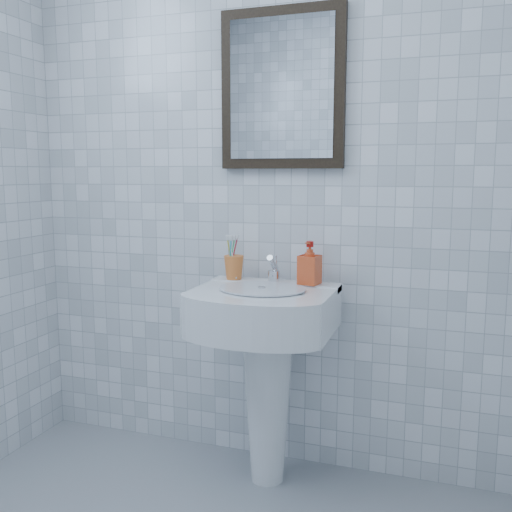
% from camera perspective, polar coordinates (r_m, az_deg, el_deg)
% --- Properties ---
extents(wall_back, '(2.20, 0.02, 2.50)m').
position_cam_1_polar(wall_back, '(2.34, 1.91, 8.97)').
color(wall_back, white).
rests_on(wall_back, ground).
extents(washbasin, '(0.52, 0.38, 0.80)m').
position_cam_1_polar(washbasin, '(2.23, 1.00, -9.57)').
color(washbasin, white).
rests_on(washbasin, ground).
extents(faucet, '(0.05, 0.10, 0.12)m').
position_cam_1_polar(faucet, '(2.25, 1.77, -1.51)').
color(faucet, silver).
rests_on(faucet, washbasin).
extents(toothbrush_cup, '(0.10, 0.10, 0.10)m').
position_cam_1_polar(toothbrush_cup, '(2.32, -2.23, -1.14)').
color(toothbrush_cup, orange).
rests_on(toothbrush_cup, washbasin).
extents(soap_dispenser, '(0.09, 0.09, 0.17)m').
position_cam_1_polar(soap_dispenser, '(2.21, 5.39, -0.68)').
color(soap_dispenser, red).
rests_on(soap_dispenser, washbasin).
extents(wall_mirror, '(0.50, 0.04, 0.62)m').
position_cam_1_polar(wall_mirror, '(2.33, 2.62, 16.36)').
color(wall_mirror, black).
rests_on(wall_mirror, wall_back).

